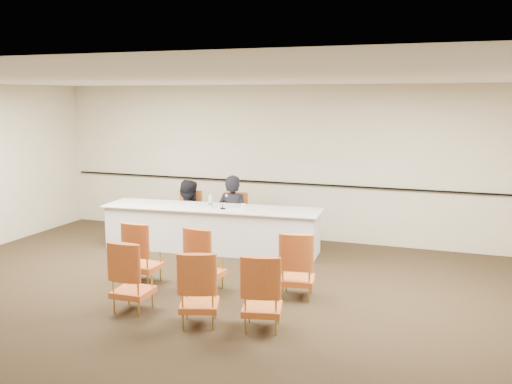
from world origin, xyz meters
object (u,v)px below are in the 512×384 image
panelist_main (233,220)px  aud_chair_front_right (298,264)px  aud_chair_back_mid (199,287)px  aud_chair_back_right (262,291)px  drinking_glass (219,206)px  panel_table (212,229)px  aud_chair_back_left (133,275)px  panelist_second_chair (187,216)px  microphone (223,202)px  coffee_cup (243,207)px  aud_chair_front_mid (205,258)px  panelist_second (187,222)px  water_bottle (210,201)px  aud_chair_front_left (143,252)px  panelist_main_chair (233,219)px

panelist_main → aud_chair_front_right: (1.98, -2.45, 0.03)m
aud_chair_back_mid → aud_chair_back_right: size_ratio=1.00×
drinking_glass → panel_table: bearing=150.2°
aud_chair_back_left → aud_chair_back_mid: (1.02, -0.13, 0.00)m
panelist_second_chair → microphone: microphone is taller
coffee_cup → aud_chair_back_mid: size_ratio=0.13×
aud_chair_front_mid → aud_chair_back_mid: same height
panelist_second → drinking_glass: 1.25m
drinking_glass → aud_chair_back_left: bearing=-88.6°
aud_chair_front_right → aud_chair_back_left: same height
coffee_cup → aud_chair_back_mid: bearing=-78.4°
aud_chair_back_mid → aud_chair_back_right: same height
panelist_main → water_bottle: 0.82m
aud_chair_back_left → aud_chair_back_right: bearing=-1.3°
aud_chair_back_left → aud_chair_back_right: (1.79, 0.01, 0.00)m
aud_chair_front_left → aud_chair_back_right: 2.47m
panel_table → coffee_cup: bearing=-14.1°
panelist_second_chair → aud_chair_back_mid: bearing=-66.2°
microphone → aud_chair_back_right: (1.80, -2.96, -0.45)m
panelist_main → panelist_second: (-0.93, -0.08, -0.09)m
coffee_cup → aud_chair_front_right: bearing=-49.5°
aud_chair_front_right → aud_chair_back_left: size_ratio=1.00×
panelist_main_chair → microphone: (0.09, -0.70, 0.45)m
panelist_second_chair → aud_chair_back_mid: 4.25m
panel_table → microphone: microphone is taller
aud_chair_back_left → aud_chair_back_mid: size_ratio=1.00×
drinking_glass → aud_chair_front_right: size_ratio=0.11×
panelist_second → drinking_glass: bearing=135.2°
aud_chair_front_left → aud_chair_front_right: same height
panelist_main_chair → aud_chair_back_mid: 3.96m
panel_table → panelist_second: bearing=140.5°
panel_table → aud_chair_back_mid: bearing=-73.0°
aud_chair_front_left → aud_chair_back_left: 1.13m
microphone → drinking_glass: bearing=-161.2°
panelist_second_chair → aud_chair_front_mid: size_ratio=1.00×
panelist_main → panelist_main_chair: (-0.00, 0.00, 0.03)m
panelist_main → panelist_second_chair: (-0.93, -0.08, 0.03)m
aud_chair_front_left → aud_chair_back_right: same height
aud_chair_front_right → aud_chair_back_right: same height
panel_table → aud_chair_back_right: bearing=-61.0°
water_bottle → drinking_glass: bearing=-18.8°
panelist_second_chair → drinking_glass: (0.96, -0.63, 0.37)m
aud_chair_front_mid → aud_chair_front_right: size_ratio=1.00×
panelist_second_chair → aud_chair_back_left: size_ratio=1.00×
drinking_glass → coffee_cup: size_ratio=0.81×
microphone → aud_chair_back_right: 3.49m
microphone → aud_chair_back_mid: bearing=-63.2°
aud_chair_back_right → water_bottle: bearing=110.9°
water_bottle → aud_chair_front_mid: 2.20m
panelist_second_chair → microphone: 1.28m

